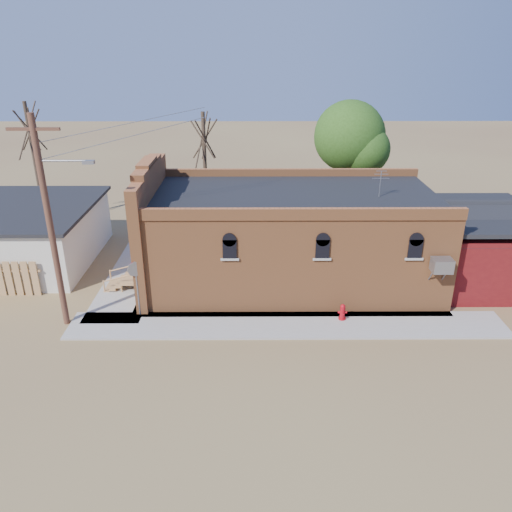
{
  "coord_description": "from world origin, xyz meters",
  "views": [
    {
      "loc": [
        0.03,
        -17.8,
        11.49
      ],
      "look_at": [
        0.14,
        3.04,
        2.4
      ],
      "focal_mm": 35.0,
      "sensor_mm": 36.0,
      "label": 1
    }
  ],
  "objects_px": {
    "stop_sign": "(136,274)",
    "utility_pole": "(51,221)",
    "brick_bar": "(286,238)",
    "fire_hydrant": "(342,312)",
    "trash_barrel": "(152,269)"
  },
  "relations": [
    {
      "from": "trash_barrel",
      "to": "stop_sign",
      "type": "bearing_deg",
      "value": -87.16
    },
    {
      "from": "stop_sign",
      "to": "trash_barrel",
      "type": "relative_size",
      "value": 3.36
    },
    {
      "from": "brick_bar",
      "to": "utility_pole",
      "type": "relative_size",
      "value": 1.82
    },
    {
      "from": "fire_hydrant",
      "to": "trash_barrel",
      "type": "distance_m",
      "value": 10.28
    },
    {
      "from": "fire_hydrant",
      "to": "utility_pole",
      "type": "bearing_deg",
      "value": -172.72
    },
    {
      "from": "brick_bar",
      "to": "fire_hydrant",
      "type": "height_order",
      "value": "brick_bar"
    },
    {
      "from": "stop_sign",
      "to": "trash_barrel",
      "type": "height_order",
      "value": "stop_sign"
    },
    {
      "from": "brick_bar",
      "to": "trash_barrel",
      "type": "distance_m",
      "value": 7.2
    },
    {
      "from": "stop_sign",
      "to": "utility_pole",
      "type": "bearing_deg",
      "value": -174.77
    },
    {
      "from": "brick_bar",
      "to": "trash_barrel",
      "type": "xyz_separation_m",
      "value": [
        -6.94,
        0.32,
        -1.87
      ]
    },
    {
      "from": "fire_hydrant",
      "to": "stop_sign",
      "type": "bearing_deg",
      "value": -176.3
    },
    {
      "from": "brick_bar",
      "to": "stop_sign",
      "type": "distance_m",
      "value": 7.69
    },
    {
      "from": "fire_hydrant",
      "to": "trash_barrel",
      "type": "relative_size",
      "value": 0.95
    },
    {
      "from": "brick_bar",
      "to": "trash_barrel",
      "type": "bearing_deg",
      "value": 177.34
    },
    {
      "from": "brick_bar",
      "to": "stop_sign",
      "type": "xyz_separation_m",
      "value": [
        -6.74,
        -3.69,
        -0.25
      ]
    }
  ]
}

